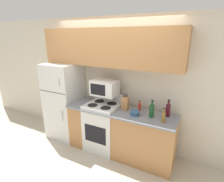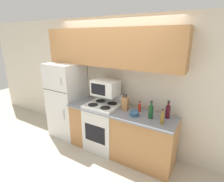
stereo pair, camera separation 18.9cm
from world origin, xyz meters
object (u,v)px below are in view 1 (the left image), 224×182
at_px(microwave, 105,88).
at_px(bowl, 135,113).
at_px(knife_block, 125,103).
at_px(bottle_hot_sauce, 140,107).
at_px(refrigerator, 64,101).
at_px(bottle_wine_red, 168,110).
at_px(bottle_vinegar, 164,117).
at_px(bottle_wine_green, 152,110).
at_px(stove, 103,126).

height_order(microwave, bowl, microwave).
xyz_separation_m(knife_block, bowl, (0.24, -0.14, -0.08)).
bearing_deg(bottle_hot_sauce, bowl, -94.39).
bearing_deg(microwave, refrigerator, -177.58).
relative_size(knife_block, bottle_wine_red, 1.00).
distance_m(bottle_vinegar, bottle_hot_sauce, 0.53).
relative_size(microwave, bowl, 2.87).
xyz_separation_m(refrigerator, microwave, (1.01, 0.04, 0.43)).
bearing_deg(refrigerator, knife_block, 0.98).
distance_m(knife_block, bowl, 0.29).
relative_size(microwave, bottle_wine_green, 1.60).
bearing_deg(stove, microwave, 89.53).
distance_m(bottle_wine_red, bottle_wine_green, 0.28).
distance_m(knife_block, bottle_hot_sauce, 0.27).
xyz_separation_m(stove, knife_block, (0.43, 0.08, 0.53)).
distance_m(microwave, bottle_wine_green, 0.98).
distance_m(bottle_vinegar, bottle_wine_green, 0.24).
height_order(refrigerator, stove, refrigerator).
relative_size(microwave, knife_block, 1.60).
height_order(bowl, bottle_wine_green, bottle_wine_green).
height_order(refrigerator, bottle_vinegar, refrigerator).
xyz_separation_m(refrigerator, bottle_wine_green, (1.95, -0.06, 0.19)).
relative_size(knife_block, bowl, 1.79).
relative_size(stove, bottle_wine_green, 3.69).
relative_size(refrigerator, bottle_hot_sauce, 8.25).
xyz_separation_m(knife_block, bottle_wine_red, (0.74, 0.06, -0.00)).
bearing_deg(knife_block, refrigerator, -179.02).
height_order(bottle_vinegar, bottle_wine_green, bottle_wine_green).
bearing_deg(refrigerator, stove, -3.00).
height_order(bottle_wine_red, bottle_hot_sauce, bottle_wine_red).
bearing_deg(bowl, bottle_wine_green, 10.84).
xyz_separation_m(refrigerator, stove, (1.00, -0.05, -0.34)).
height_order(bowl, bottle_hot_sauce, bottle_hot_sauce).
distance_m(bottle_wine_red, bottle_hot_sauce, 0.49).
height_order(refrigerator, bowl, refrigerator).
bearing_deg(bowl, stove, 175.09).
relative_size(refrigerator, microwave, 3.44).
bearing_deg(stove, bowl, -4.91).
height_order(knife_block, bowl, knife_block).
relative_size(refrigerator, stove, 1.49).
distance_m(stove, bottle_wine_red, 1.30).
bearing_deg(bottle_hot_sauce, stove, -168.89).
height_order(knife_block, bottle_hot_sauce, knife_block).
relative_size(refrigerator, bottle_wine_green, 5.50).
relative_size(bowl, bottle_vinegar, 0.70).
bearing_deg(bottle_hot_sauce, bottle_vinegar, -27.29).
bearing_deg(microwave, bottle_wine_green, -6.12).
bearing_deg(bottle_wine_red, stove, -173.21).
distance_m(stove, knife_block, 0.69).
relative_size(stove, bottle_wine_red, 3.69).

